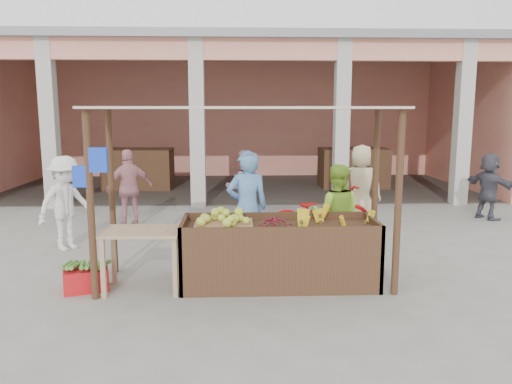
{
  "coord_description": "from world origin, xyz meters",
  "views": [
    {
      "loc": [
        -0.07,
        -6.49,
        2.34
      ],
      "look_at": [
        0.24,
        1.2,
        1.07
      ],
      "focal_mm": 35.0,
      "sensor_mm": 36.0,
      "label": 1
    }
  ],
  "objects_px": {
    "fruit_stall": "(279,255)",
    "vendor_green": "(336,212)",
    "side_table": "(142,240)",
    "vendor_blue": "(247,204)",
    "red_crate": "(86,279)",
    "motorcycle": "(320,214)"
  },
  "relations": [
    {
      "from": "vendor_blue",
      "to": "motorcycle",
      "type": "bearing_deg",
      "value": -150.34
    },
    {
      "from": "red_crate",
      "to": "vendor_green",
      "type": "bearing_deg",
      "value": -1.76
    },
    {
      "from": "motorcycle",
      "to": "red_crate",
      "type": "bearing_deg",
      "value": 102.49
    },
    {
      "from": "red_crate",
      "to": "vendor_blue",
      "type": "distance_m",
      "value": 2.54
    },
    {
      "from": "fruit_stall",
      "to": "side_table",
      "type": "bearing_deg",
      "value": -175.47
    },
    {
      "from": "side_table",
      "to": "vendor_green",
      "type": "relative_size",
      "value": 0.62
    },
    {
      "from": "side_table",
      "to": "motorcycle",
      "type": "distance_m",
      "value": 3.4
    },
    {
      "from": "side_table",
      "to": "vendor_green",
      "type": "height_order",
      "value": "vendor_green"
    },
    {
      "from": "fruit_stall",
      "to": "vendor_green",
      "type": "xyz_separation_m",
      "value": [
        0.94,
        0.88,
        0.41
      ]
    },
    {
      "from": "side_table",
      "to": "vendor_blue",
      "type": "distance_m",
      "value": 1.81
    },
    {
      "from": "side_table",
      "to": "vendor_blue",
      "type": "xyz_separation_m",
      "value": [
        1.39,
        1.12,
        0.26
      ]
    },
    {
      "from": "side_table",
      "to": "vendor_blue",
      "type": "height_order",
      "value": "vendor_blue"
    },
    {
      "from": "vendor_blue",
      "to": "vendor_green",
      "type": "distance_m",
      "value": 1.35
    },
    {
      "from": "fruit_stall",
      "to": "motorcycle",
      "type": "bearing_deg",
      "value": 65.57
    },
    {
      "from": "fruit_stall",
      "to": "vendor_green",
      "type": "distance_m",
      "value": 1.35
    },
    {
      "from": "vendor_blue",
      "to": "motorcycle",
      "type": "distance_m",
      "value": 1.66
    },
    {
      "from": "red_crate",
      "to": "motorcycle",
      "type": "xyz_separation_m",
      "value": [
        3.44,
        2.08,
        0.41
      ]
    },
    {
      "from": "fruit_stall",
      "to": "vendor_green",
      "type": "bearing_deg",
      "value": 42.92
    },
    {
      "from": "red_crate",
      "to": "motorcycle",
      "type": "distance_m",
      "value": 4.04
    },
    {
      "from": "vendor_blue",
      "to": "vendor_green",
      "type": "height_order",
      "value": "vendor_blue"
    },
    {
      "from": "motorcycle",
      "to": "fruit_stall",
      "type": "bearing_deg",
      "value": 136.97
    },
    {
      "from": "side_table",
      "to": "vendor_blue",
      "type": "relative_size",
      "value": 0.55
    }
  ]
}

